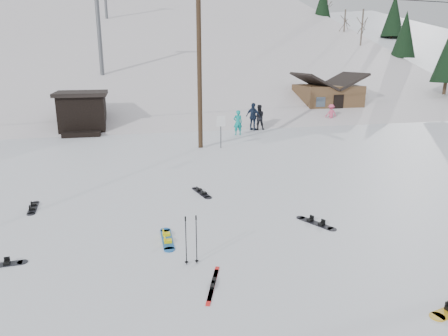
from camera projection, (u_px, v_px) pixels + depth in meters
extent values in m
plane|color=white|center=(222.00, 277.00, 9.35)|extent=(200.00, 200.00, 0.00)
cube|color=silver|center=(145.00, 167.00, 64.13)|extent=(60.00, 85.24, 65.97)
cube|color=white|center=(373.00, 156.00, 67.64)|extent=(45.66, 93.98, 54.59)
cylinder|color=#3A2819|center=(199.00, 67.00, 21.74)|extent=(0.26, 0.26, 9.00)
cylinder|color=#595B60|center=(221.00, 132.00, 22.56)|extent=(0.07, 0.07, 1.80)
cube|color=white|center=(221.00, 121.00, 22.35)|extent=(0.50, 0.04, 0.60)
cube|color=black|center=(83.00, 114.00, 27.60)|extent=(3.00, 3.00, 2.50)
cube|color=black|center=(81.00, 94.00, 27.24)|extent=(3.40, 3.40, 0.25)
cube|color=black|center=(82.00, 134.00, 26.21)|extent=(2.40, 1.20, 0.30)
cylinder|color=#595B60|center=(99.00, 31.00, 34.67)|extent=(0.36, 0.36, 8.00)
cube|color=brown|center=(327.00, 101.00, 34.85)|extent=(5.00, 4.00, 2.70)
cube|color=black|center=(314.00, 81.00, 34.10)|extent=(2.69, 4.40, 1.43)
cube|color=black|center=(342.00, 81.00, 34.70)|extent=(2.69, 4.40, 1.43)
cube|color=black|center=(338.00, 106.00, 33.02)|extent=(0.90, 0.06, 1.90)
cube|color=#1B60B2|center=(167.00, 239.00, 11.26)|extent=(0.31, 1.29, 0.03)
cylinder|color=#1B60B2|center=(165.00, 230.00, 11.87)|extent=(0.30, 0.30, 0.03)
cylinder|color=#1B60B2|center=(169.00, 250.00, 10.65)|extent=(0.30, 0.30, 0.03)
cube|color=yellow|center=(166.00, 234.00, 11.46)|extent=(0.21, 0.16, 0.08)
cube|color=yellow|center=(168.00, 241.00, 11.03)|extent=(0.21, 0.16, 0.08)
cube|color=red|center=(212.00, 286.00, 8.94)|extent=(0.58, 1.40, 0.02)
cube|color=black|center=(212.00, 285.00, 8.92)|extent=(0.16, 0.27, 0.07)
cube|color=red|center=(213.00, 283.00, 9.08)|extent=(0.58, 1.40, 0.02)
cube|color=black|center=(213.00, 281.00, 9.07)|extent=(0.16, 0.27, 0.07)
cylinder|color=black|center=(186.00, 241.00, 9.76)|extent=(0.02, 0.02, 1.24)
cylinder|color=black|center=(187.00, 262.00, 9.91)|extent=(0.09, 0.09, 0.01)
cylinder|color=black|center=(185.00, 219.00, 9.60)|extent=(0.04, 0.04, 0.11)
cylinder|color=black|center=(196.00, 240.00, 9.82)|extent=(0.02, 0.02, 1.24)
cylinder|color=black|center=(197.00, 261.00, 9.96)|extent=(0.09, 0.09, 0.01)
cylinder|color=black|center=(196.00, 218.00, 9.66)|extent=(0.04, 0.04, 0.11)
cylinder|color=black|center=(22.00, 262.00, 10.00)|extent=(0.25, 0.25, 0.02)
cube|color=black|center=(7.00, 262.00, 9.89)|extent=(0.15, 0.19, 0.07)
cube|color=black|center=(33.00, 208.00, 13.62)|extent=(0.35, 1.16, 0.02)
cylinder|color=black|center=(35.00, 202.00, 14.14)|extent=(0.26, 0.26, 0.02)
cylinder|color=black|center=(31.00, 214.00, 13.09)|extent=(0.26, 0.26, 0.02)
cube|color=black|center=(34.00, 205.00, 13.79)|extent=(0.20, 0.16, 0.08)
cube|color=black|center=(32.00, 209.00, 13.41)|extent=(0.20, 0.16, 0.08)
cube|color=black|center=(316.00, 223.00, 12.36)|extent=(0.79, 1.18, 0.02)
cylinder|color=black|center=(332.00, 229.00, 11.93)|extent=(0.27, 0.27, 0.02)
cylinder|color=black|center=(301.00, 218.00, 12.79)|extent=(0.27, 0.27, 0.02)
cube|color=black|center=(322.00, 224.00, 12.19)|extent=(0.24, 0.22, 0.08)
cube|color=black|center=(310.00, 220.00, 12.50)|extent=(0.24, 0.22, 0.08)
cylinder|color=gold|center=(437.00, 317.00, 7.89)|extent=(0.29, 0.29, 0.03)
cube|color=black|center=(202.00, 193.00, 15.15)|extent=(0.55, 1.25, 0.03)
cylinder|color=black|center=(195.00, 188.00, 15.68)|extent=(0.28, 0.28, 0.03)
cylinder|color=black|center=(208.00, 198.00, 14.62)|extent=(0.28, 0.28, 0.03)
cube|color=black|center=(199.00, 190.00, 15.33)|extent=(0.23, 0.19, 0.08)
cube|color=black|center=(204.00, 193.00, 14.95)|extent=(0.23, 0.19, 0.08)
imported|color=#0E918B|center=(238.00, 123.00, 26.49)|extent=(0.60, 0.40, 1.64)
imported|color=black|center=(259.00, 117.00, 28.44)|extent=(0.96, 0.80, 1.77)
imported|color=#DD4E73|center=(331.00, 114.00, 31.35)|extent=(1.00, 0.63, 1.47)
imported|color=#172239|center=(253.00, 117.00, 28.20)|extent=(1.11, 1.15, 1.93)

